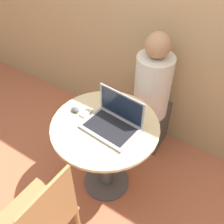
{
  "coord_description": "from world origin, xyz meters",
  "views": [
    {
      "loc": [
        0.76,
        -1.08,
        2.09
      ],
      "look_at": [
        0.03,
        0.05,
        0.84
      ],
      "focal_mm": 42.0,
      "sensor_mm": 36.0,
      "label": 1
    }
  ],
  "objects_px": {
    "chair_empty": "(43,220)",
    "person_seated": "(152,102)",
    "cell_phone": "(86,113)",
    "laptop": "(114,121)"
  },
  "relations": [
    {
      "from": "laptop",
      "to": "chair_empty",
      "type": "relative_size",
      "value": 0.43
    },
    {
      "from": "laptop",
      "to": "chair_empty",
      "type": "height_order",
      "value": "laptop"
    },
    {
      "from": "cell_phone",
      "to": "person_seated",
      "type": "xyz_separation_m",
      "value": [
        0.26,
        0.63,
        -0.23
      ]
    },
    {
      "from": "cell_phone",
      "to": "person_seated",
      "type": "bearing_deg",
      "value": 67.31
    },
    {
      "from": "laptop",
      "to": "cell_phone",
      "type": "xyz_separation_m",
      "value": [
        -0.24,
        -0.0,
        -0.04
      ]
    },
    {
      "from": "cell_phone",
      "to": "person_seated",
      "type": "relative_size",
      "value": 0.08
    },
    {
      "from": "chair_empty",
      "to": "person_seated",
      "type": "xyz_separation_m",
      "value": [
        0.08,
        1.34,
        0.03
      ]
    },
    {
      "from": "chair_empty",
      "to": "laptop",
      "type": "bearing_deg",
      "value": 85.17
    },
    {
      "from": "laptop",
      "to": "cell_phone",
      "type": "bearing_deg",
      "value": -178.93
    },
    {
      "from": "cell_phone",
      "to": "person_seated",
      "type": "distance_m",
      "value": 0.72
    }
  ]
}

